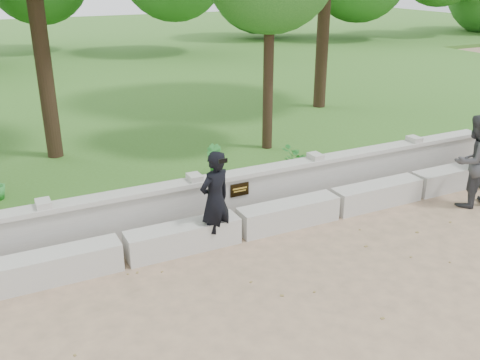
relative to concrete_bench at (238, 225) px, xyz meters
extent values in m
plane|color=tan|center=(0.00, -1.90, -0.22)|extent=(80.00, 80.00, 0.00)
cube|color=#365F1B|center=(0.00, 12.10, -0.10)|extent=(40.00, 22.00, 0.25)
cube|color=#BBB9B1|center=(-3.00, 0.00, 0.00)|extent=(1.90, 0.45, 0.45)
cube|color=#BBB9B1|center=(-1.00, 0.00, 0.00)|extent=(1.90, 0.45, 0.45)
cube|color=#BBB9B1|center=(1.00, 0.00, 0.00)|extent=(1.90, 0.45, 0.45)
cube|color=#BBB9B1|center=(3.00, 0.00, 0.00)|extent=(1.90, 0.45, 0.45)
cube|color=#BBB9B1|center=(5.00, 0.00, 0.00)|extent=(1.90, 0.45, 0.45)
cube|color=#B0AEA6|center=(0.00, 0.70, 0.18)|extent=(12.50, 0.25, 0.82)
cube|color=#BBB9B1|center=(0.00, 0.70, 0.64)|extent=(12.50, 0.35, 0.08)
cube|color=black|center=(0.30, 0.56, 0.40)|extent=(0.36, 0.02, 0.24)
imported|color=black|center=(-0.47, -0.10, 0.61)|extent=(0.70, 0.57, 1.66)
cube|color=black|center=(-0.47, -0.43, 1.38)|extent=(0.14, 0.06, 0.07)
imported|color=#393A3E|center=(4.60, -0.77, 0.68)|extent=(0.90, 0.71, 1.81)
cylinder|color=#382619|center=(-2.23, 5.09, 2.63)|extent=(0.35, 0.35, 5.21)
cylinder|color=#382619|center=(2.48, 3.45, 1.81)|extent=(0.24, 0.24, 3.57)
cylinder|color=#382619|center=(5.99, 6.37, 2.78)|extent=(0.37, 0.37, 5.51)
imported|color=#2F8B36|center=(0.56, 2.25, 0.36)|extent=(0.42, 0.46, 0.68)
imported|color=#2F8B36|center=(2.03, 1.40, 0.37)|extent=(0.80, 0.77, 0.68)
camera|label=1|loc=(-3.62, -7.35, 4.08)|focal=40.00mm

